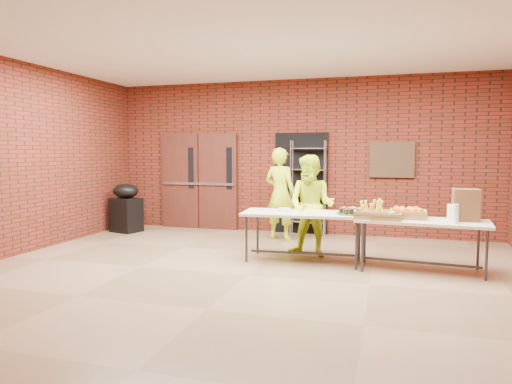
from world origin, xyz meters
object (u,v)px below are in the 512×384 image
Objects in this scene: covered_grill at (126,208)px; volunteer_man at (311,206)px; table_right at (422,224)px; volunteer_woman at (280,194)px; table_left at (304,216)px; wire_rack at (308,188)px; coffee_dispenser at (466,205)px.

volunteer_man is at bearing 0.34° from covered_grill.
covered_grill is 0.62× the size of volunteer_man.
covered_grill is 4.32m from volunteer_man.
volunteer_woman is (-2.48, 1.73, 0.21)m from table_right.
wire_rack is at bearing 94.55° from table_left.
volunteer_man is (0.81, -1.20, -0.06)m from volunteer_woman.
wire_rack reaches higher than table_right.
covered_grill is at bearing 169.96° from table_right.
table_left is at bearing -5.15° from covered_grill.
volunteer_man is (-1.67, 0.53, 0.15)m from table_right.
volunteer_man reaches higher than covered_grill.
coffee_dispenser is at bearing 14.20° from table_right.
coffee_dispenser is (2.63, -2.32, -0.00)m from wire_rack.
wire_rack is 1.08× the size of volunteer_woman.
volunteer_woman reaches higher than table_right.
table_right is (2.05, -2.40, -0.29)m from wire_rack.
table_left is 1.72m from table_right.
volunteer_woman reaches higher than coffee_dispenser.
volunteer_man is (0.05, 0.42, 0.12)m from table_left.
volunteer_woman is 1.45m from volunteer_man.
volunteer_man is at bearing 168.83° from coffee_dispenser.
volunteer_woman is at bearing 150.88° from table_right.
table_right is at bearing 162.21° from volunteer_woman.
table_left is at bearing -67.05° from wire_rack.
wire_rack reaches higher than volunteer_man.
coffee_dispenser is at bearing 168.83° from volunteer_woman.
covered_grill is at bearing 155.68° from table_left.
covered_grill is 0.58× the size of volunteer_woman.
wire_rack is 1.01× the size of table_left.
wire_rack is 1.17× the size of volunteer_man.
wire_rack is at bearing 114.15° from volunteer_man.
wire_rack is 2.34m from table_left.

